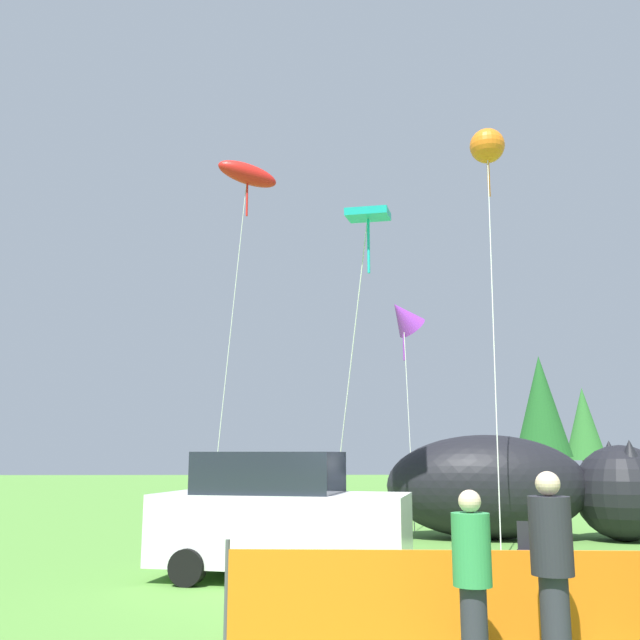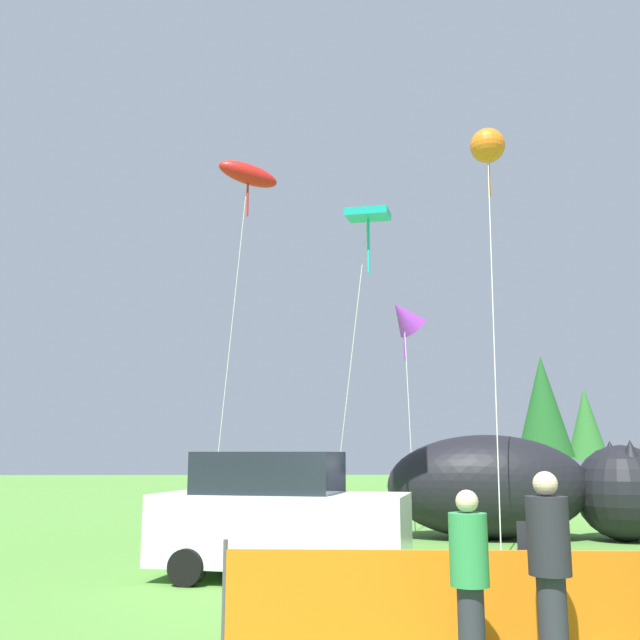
{
  "view_description": "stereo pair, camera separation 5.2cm",
  "coord_description": "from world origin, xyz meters",
  "px_view_note": "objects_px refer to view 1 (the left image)",
  "views": [
    {
      "loc": [
        -1.28,
        -11.69,
        2.04
      ],
      "look_at": [
        -0.85,
        3.21,
        4.85
      ],
      "focal_mm": 40.0,
      "sensor_mm": 36.0,
      "label": 1
    },
    {
      "loc": [
        -1.23,
        -11.69,
        2.04
      ],
      "look_at": [
        -0.85,
        3.21,
        4.85
      ],
      "focal_mm": 40.0,
      "sensor_mm": 36.0,
      "label": 2
    }
  ],
  "objects_px": {
    "kite_orange_flower": "(487,148)",
    "kite_red_lizard": "(247,176)",
    "spectator_in_blue_shirt": "(552,561)",
    "inflatable_cat": "(519,491)",
    "folding_chair": "(534,546)",
    "kite_purple_delta": "(403,317)",
    "kite_teal_diamond": "(368,220)",
    "parked_car": "(279,517)",
    "spectator_in_grey_shirt": "(472,573)"
  },
  "relations": [
    {
      "from": "spectator_in_grey_shirt",
      "to": "kite_orange_flower",
      "type": "bearing_deg",
      "value": 72.37
    },
    {
      "from": "inflatable_cat",
      "to": "spectator_in_blue_shirt",
      "type": "xyz_separation_m",
      "value": [
        -2.93,
        -10.61,
        -0.13
      ]
    },
    {
      "from": "kite_red_lizard",
      "to": "kite_teal_diamond",
      "type": "bearing_deg",
      "value": -60.67
    },
    {
      "from": "folding_chair",
      "to": "spectator_in_grey_shirt",
      "type": "relative_size",
      "value": 0.54
    },
    {
      "from": "kite_red_lizard",
      "to": "kite_purple_delta",
      "type": "bearing_deg",
      "value": 3.96
    },
    {
      "from": "parked_car",
      "to": "kite_purple_delta",
      "type": "height_order",
      "value": "kite_purple_delta"
    },
    {
      "from": "spectator_in_grey_shirt",
      "to": "kite_red_lizard",
      "type": "xyz_separation_m",
      "value": [
        -3.24,
        12.93,
        9.22
      ]
    },
    {
      "from": "kite_teal_diamond",
      "to": "kite_orange_flower",
      "type": "bearing_deg",
      "value": 27.15
    },
    {
      "from": "inflatable_cat",
      "to": "kite_red_lizard",
      "type": "xyz_separation_m",
      "value": [
        -6.97,
        2.23,
        8.99
      ]
    },
    {
      "from": "kite_red_lizard",
      "to": "inflatable_cat",
      "type": "bearing_deg",
      "value": -17.72
    },
    {
      "from": "spectator_in_blue_shirt",
      "to": "inflatable_cat",
      "type": "bearing_deg",
      "value": 74.55
    },
    {
      "from": "inflatable_cat",
      "to": "kite_purple_delta",
      "type": "bearing_deg",
      "value": 141.68
    },
    {
      "from": "folding_chair",
      "to": "kite_purple_delta",
      "type": "height_order",
      "value": "kite_purple_delta"
    },
    {
      "from": "kite_orange_flower",
      "to": "kite_red_lizard",
      "type": "bearing_deg",
      "value": 148.38
    },
    {
      "from": "inflatable_cat",
      "to": "spectator_in_grey_shirt",
      "type": "distance_m",
      "value": 11.34
    },
    {
      "from": "folding_chair",
      "to": "spectator_in_blue_shirt",
      "type": "relative_size",
      "value": 0.49
    },
    {
      "from": "inflatable_cat",
      "to": "kite_purple_delta",
      "type": "height_order",
      "value": "kite_purple_delta"
    },
    {
      "from": "folding_chair",
      "to": "kite_teal_diamond",
      "type": "bearing_deg",
      "value": -123.31
    },
    {
      "from": "kite_teal_diamond",
      "to": "spectator_in_grey_shirt",
      "type": "bearing_deg",
      "value": -88.4
    },
    {
      "from": "parked_car",
      "to": "spectator_in_blue_shirt",
      "type": "height_order",
      "value": "parked_car"
    },
    {
      "from": "kite_teal_diamond",
      "to": "kite_red_lizard",
      "type": "xyz_separation_m",
      "value": [
        -3.02,
        5.38,
        3.17
      ]
    },
    {
      "from": "parked_car",
      "to": "kite_red_lizard",
      "type": "distance_m",
      "value": 11.99
    },
    {
      "from": "kite_teal_diamond",
      "to": "folding_chair",
      "type": "bearing_deg",
      "value": -43.45
    },
    {
      "from": "inflatable_cat",
      "to": "spectator_in_grey_shirt",
      "type": "relative_size",
      "value": 4.06
    },
    {
      "from": "kite_red_lizard",
      "to": "folding_chair",
      "type": "bearing_deg",
      "value": -54.54
    },
    {
      "from": "inflatable_cat",
      "to": "kite_purple_delta",
      "type": "relative_size",
      "value": 1.04
    },
    {
      "from": "spectator_in_blue_shirt",
      "to": "kite_purple_delta",
      "type": "bearing_deg",
      "value": 87.57
    },
    {
      "from": "folding_chair",
      "to": "kite_purple_delta",
      "type": "bearing_deg",
      "value": -163.4
    },
    {
      "from": "spectator_in_grey_shirt",
      "to": "kite_teal_diamond",
      "type": "height_order",
      "value": "kite_teal_diamond"
    },
    {
      "from": "spectator_in_blue_shirt",
      "to": "kite_purple_delta",
      "type": "xyz_separation_m",
      "value": [
        0.56,
        13.16,
        4.95
      ]
    },
    {
      "from": "parked_car",
      "to": "kite_red_lizard",
      "type": "bearing_deg",
      "value": 113.59
    },
    {
      "from": "spectator_in_blue_shirt",
      "to": "kite_purple_delta",
      "type": "distance_m",
      "value": 14.07
    },
    {
      "from": "spectator_in_blue_shirt",
      "to": "spectator_in_grey_shirt",
      "type": "bearing_deg",
      "value": -173.85
    },
    {
      "from": "inflatable_cat",
      "to": "kite_teal_diamond",
      "type": "height_order",
      "value": "kite_teal_diamond"
    },
    {
      "from": "kite_teal_diamond",
      "to": "parked_car",
      "type": "bearing_deg",
      "value": -127.84
    },
    {
      "from": "folding_chair",
      "to": "spectator_in_blue_shirt",
      "type": "height_order",
      "value": "spectator_in_blue_shirt"
    },
    {
      "from": "spectator_in_blue_shirt",
      "to": "kite_teal_diamond",
      "type": "bearing_deg",
      "value": 97.75
    },
    {
      "from": "kite_red_lizard",
      "to": "kite_orange_flower",
      "type": "bearing_deg",
      "value": -31.62
    },
    {
      "from": "spectator_in_blue_shirt",
      "to": "kite_purple_delta",
      "type": "relative_size",
      "value": 0.28
    },
    {
      "from": "kite_orange_flower",
      "to": "spectator_in_grey_shirt",
      "type": "bearing_deg",
      "value": -107.63
    },
    {
      "from": "folding_chair",
      "to": "kite_orange_flower",
      "type": "height_order",
      "value": "kite_orange_flower"
    },
    {
      "from": "spectator_in_grey_shirt",
      "to": "kite_orange_flower",
      "type": "xyz_separation_m",
      "value": [
        2.91,
        9.15,
        8.48
      ]
    },
    {
      "from": "kite_purple_delta",
      "to": "kite_red_lizard",
      "type": "height_order",
      "value": "kite_red_lizard"
    },
    {
      "from": "spectator_in_grey_shirt",
      "to": "inflatable_cat",
      "type": "bearing_deg",
      "value": 70.75
    },
    {
      "from": "spectator_in_grey_shirt",
      "to": "kite_purple_delta",
      "type": "distance_m",
      "value": 14.24
    },
    {
      "from": "spectator_in_blue_shirt",
      "to": "kite_orange_flower",
      "type": "distance_m",
      "value": 12.52
    },
    {
      "from": "parked_car",
      "to": "spectator_in_grey_shirt",
      "type": "bearing_deg",
      "value": -55.15
    },
    {
      "from": "spectator_in_blue_shirt",
      "to": "kite_teal_diamond",
      "type": "relative_size",
      "value": 0.26
    },
    {
      "from": "kite_orange_flower",
      "to": "kite_teal_diamond",
      "type": "distance_m",
      "value": 4.27
    },
    {
      "from": "kite_teal_diamond",
      "to": "kite_red_lizard",
      "type": "height_order",
      "value": "kite_red_lizard"
    }
  ]
}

